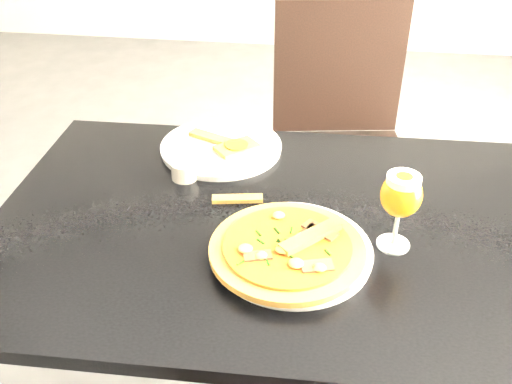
# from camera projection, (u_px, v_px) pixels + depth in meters

# --- Properties ---
(ground) EXTENTS (6.00, 6.00, 0.00)m
(ground) POSITION_uv_depth(u_px,v_px,m) (206.00, 362.00, 1.82)
(ground) COLOR #515153
(ground) RESTS_ON ground
(dining_table) EXTENTS (1.22, 0.83, 0.75)m
(dining_table) POSITION_uv_depth(u_px,v_px,m) (276.00, 253.00, 1.25)
(dining_table) COLOR black
(dining_table) RESTS_ON ground
(chair_far) EXTENTS (0.52, 0.52, 0.98)m
(chair_far) POSITION_uv_depth(u_px,v_px,m) (339.00, 144.00, 1.90)
(chair_far) COLOR black
(chair_far) RESTS_ON ground
(plate_main) EXTENTS (0.40, 0.40, 0.02)m
(plate_main) POSITION_uv_depth(u_px,v_px,m) (292.00, 251.00, 1.10)
(plate_main) COLOR silver
(plate_main) RESTS_ON dining_table
(pizza) EXTENTS (0.30, 0.30, 0.03)m
(pizza) POSITION_uv_depth(u_px,v_px,m) (288.00, 247.00, 1.08)
(pizza) COLOR olive
(pizza) RESTS_ON plate_main
(plate_second) EXTENTS (0.38, 0.38, 0.02)m
(plate_second) POSITION_uv_depth(u_px,v_px,m) (221.00, 147.00, 1.44)
(plate_second) COLOR silver
(plate_second) RESTS_ON dining_table
(crust_scraps) EXTENTS (0.19, 0.14, 0.01)m
(crust_scraps) POSITION_uv_depth(u_px,v_px,m) (228.00, 144.00, 1.42)
(crust_scraps) COLOR olive
(crust_scraps) RESTS_ON plate_second
(loose_crust) EXTENTS (0.11, 0.04, 0.01)m
(loose_crust) POSITION_uv_depth(u_px,v_px,m) (237.00, 199.00, 1.25)
(loose_crust) COLOR olive
(loose_crust) RESTS_ON dining_table
(sauce_cup) EXTENTS (0.06, 0.06, 0.04)m
(sauce_cup) POSITION_uv_depth(u_px,v_px,m) (184.00, 170.00, 1.32)
(sauce_cup) COLOR beige
(sauce_cup) RESTS_ON dining_table
(beer_glass) EXTENTS (0.08, 0.08, 0.16)m
(beer_glass) POSITION_uv_depth(u_px,v_px,m) (401.00, 195.00, 1.06)
(beer_glass) COLOR #B0B6B9
(beer_glass) RESTS_ON dining_table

